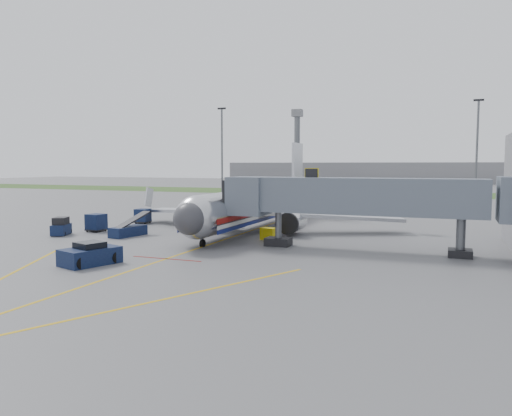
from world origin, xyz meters
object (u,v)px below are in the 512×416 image
(baggage_tug, at_px, (61,227))
(belt_loader, at_px, (128,230))
(ramp_worker, at_px, (206,218))
(airliner, at_px, (257,205))
(pushback_tug, at_px, (90,255))

(baggage_tug, bearing_deg, belt_loader, 14.74)
(belt_loader, bearing_deg, ramp_worker, 73.96)
(airliner, bearing_deg, pushback_tug, -99.83)
(airliner, height_order, baggage_tug, airliner)
(pushback_tug, bearing_deg, baggage_tug, 139.16)
(baggage_tug, distance_m, belt_loader, 7.16)
(airliner, bearing_deg, baggage_tug, -144.78)
(airliner, relative_size, pushback_tug, 7.92)
(belt_loader, distance_m, ramp_worker, 11.42)
(airliner, relative_size, ramp_worker, 20.62)
(airliner, distance_m, pushback_tug, 23.52)
(pushback_tug, distance_m, ramp_worker, 24.12)
(airliner, distance_m, baggage_tug, 20.78)
(baggage_tug, distance_m, ramp_worker, 16.28)
(airliner, bearing_deg, belt_loader, -134.65)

